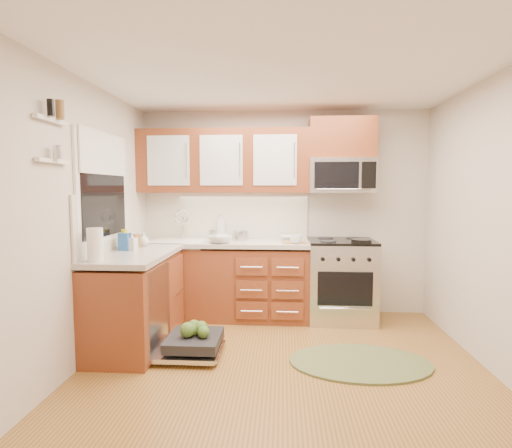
# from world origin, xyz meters

# --- Properties ---
(floor) EXTENTS (3.50, 3.50, 0.00)m
(floor) POSITION_xyz_m (0.00, 0.00, 0.00)
(floor) COLOR brown
(floor) RESTS_ON ground
(ceiling) EXTENTS (3.50, 3.50, 0.00)m
(ceiling) POSITION_xyz_m (0.00, 0.00, 2.50)
(ceiling) COLOR white
(ceiling) RESTS_ON ground
(wall_back) EXTENTS (3.50, 0.04, 2.50)m
(wall_back) POSITION_xyz_m (0.00, 1.75, 1.25)
(wall_back) COLOR beige
(wall_back) RESTS_ON ground
(wall_front) EXTENTS (3.50, 0.04, 2.50)m
(wall_front) POSITION_xyz_m (0.00, -1.75, 1.25)
(wall_front) COLOR beige
(wall_front) RESTS_ON ground
(wall_left) EXTENTS (0.04, 3.50, 2.50)m
(wall_left) POSITION_xyz_m (-1.75, 0.00, 1.25)
(wall_left) COLOR beige
(wall_left) RESTS_ON ground
(wall_right) EXTENTS (0.04, 3.50, 2.50)m
(wall_right) POSITION_xyz_m (1.75, 0.00, 1.25)
(wall_right) COLOR beige
(wall_right) RESTS_ON ground
(base_cabinet_back) EXTENTS (2.05, 0.60, 0.85)m
(base_cabinet_back) POSITION_xyz_m (-0.73, 1.45, 0.42)
(base_cabinet_back) COLOR brown
(base_cabinet_back) RESTS_ON ground
(base_cabinet_left) EXTENTS (0.60, 1.25, 0.85)m
(base_cabinet_left) POSITION_xyz_m (-1.45, 0.52, 0.42)
(base_cabinet_left) COLOR brown
(base_cabinet_left) RESTS_ON ground
(countertop_back) EXTENTS (2.07, 0.64, 0.05)m
(countertop_back) POSITION_xyz_m (-0.72, 1.44, 0.90)
(countertop_back) COLOR #BDB7AD
(countertop_back) RESTS_ON base_cabinet_back
(countertop_left) EXTENTS (0.64, 1.27, 0.05)m
(countertop_left) POSITION_xyz_m (-1.44, 0.53, 0.90)
(countertop_left) COLOR #BDB7AD
(countertop_left) RESTS_ON base_cabinet_left
(backsplash_back) EXTENTS (2.05, 0.02, 0.57)m
(backsplash_back) POSITION_xyz_m (-0.73, 1.74, 1.21)
(backsplash_back) COLOR silver
(backsplash_back) RESTS_ON ground
(backsplash_left) EXTENTS (0.02, 1.25, 0.57)m
(backsplash_left) POSITION_xyz_m (-1.74, 0.52, 1.21)
(backsplash_left) COLOR silver
(backsplash_left) RESTS_ON ground
(upper_cabinets) EXTENTS (2.05, 0.35, 0.75)m
(upper_cabinets) POSITION_xyz_m (-0.73, 1.57, 1.88)
(upper_cabinets) COLOR brown
(upper_cabinets) RESTS_ON ground
(cabinet_over_mw) EXTENTS (0.76, 0.35, 0.47)m
(cabinet_over_mw) POSITION_xyz_m (0.68, 1.57, 2.13)
(cabinet_over_mw) COLOR brown
(cabinet_over_mw) RESTS_ON ground
(range) EXTENTS (0.76, 0.64, 0.95)m
(range) POSITION_xyz_m (0.68, 1.43, 0.47)
(range) COLOR silver
(range) RESTS_ON ground
(microwave) EXTENTS (0.76, 0.38, 0.40)m
(microwave) POSITION_xyz_m (0.68, 1.55, 1.70)
(microwave) COLOR silver
(microwave) RESTS_ON ground
(sink) EXTENTS (0.62, 0.50, 0.26)m
(sink) POSITION_xyz_m (-1.25, 1.42, 0.80)
(sink) COLOR white
(sink) RESTS_ON ground
(dishwasher) EXTENTS (0.70, 0.60, 0.20)m
(dishwasher) POSITION_xyz_m (-0.86, 0.30, 0.10)
(dishwasher) COLOR silver
(dishwasher) RESTS_ON ground
(window) EXTENTS (0.03, 1.05, 1.05)m
(window) POSITION_xyz_m (-1.74, 0.50, 1.55)
(window) COLOR white
(window) RESTS_ON ground
(window_blind) EXTENTS (0.02, 0.96, 0.40)m
(window_blind) POSITION_xyz_m (-1.71, 0.50, 1.88)
(window_blind) COLOR white
(window_blind) RESTS_ON ground
(shelf_upper) EXTENTS (0.04, 0.40, 0.03)m
(shelf_upper) POSITION_xyz_m (-1.72, -0.35, 2.05)
(shelf_upper) COLOR white
(shelf_upper) RESTS_ON ground
(shelf_lower) EXTENTS (0.04, 0.40, 0.03)m
(shelf_lower) POSITION_xyz_m (-1.72, -0.35, 1.75)
(shelf_lower) COLOR white
(shelf_lower) RESTS_ON ground
(rug) EXTENTS (1.32, 0.93, 0.02)m
(rug) POSITION_xyz_m (0.68, 0.22, 0.01)
(rug) COLOR #5B693C
(rug) RESTS_ON ground
(skillet) EXTENTS (0.27, 0.27, 0.04)m
(skillet) POSITION_xyz_m (0.86, 1.18, 0.97)
(skillet) COLOR black
(skillet) RESTS_ON range
(stock_pot) EXTENTS (0.25, 0.25, 0.12)m
(stock_pot) POSITION_xyz_m (-0.52, 1.54, 0.98)
(stock_pot) COLOR silver
(stock_pot) RESTS_ON countertop_back
(cutting_board) EXTENTS (0.28, 0.18, 0.02)m
(cutting_board) POSITION_xyz_m (0.13, 1.30, 0.93)
(cutting_board) COLOR #A08149
(cutting_board) RESTS_ON countertop_back
(canister) EXTENTS (0.12, 0.12, 0.15)m
(canister) POSITION_xyz_m (-0.82, 1.33, 1.00)
(canister) COLOR silver
(canister) RESTS_ON countertop_back
(paper_towel_roll) EXTENTS (0.14, 0.14, 0.29)m
(paper_towel_roll) POSITION_xyz_m (-1.60, 0.02, 1.07)
(paper_towel_roll) COLOR white
(paper_towel_roll) RESTS_ON countertop_left
(mustard_bottle) EXTENTS (0.08, 0.08, 0.21)m
(mustard_bottle) POSITION_xyz_m (-1.62, 0.70, 1.03)
(mustard_bottle) COLOR yellow
(mustard_bottle) RESTS_ON countertop_left
(red_bottle) EXTENTS (0.07, 0.07, 0.24)m
(red_bottle) POSITION_xyz_m (-1.62, 0.00, 1.04)
(red_bottle) COLOR #A40D13
(red_bottle) RESTS_ON countertop_left
(wooden_box) EXTENTS (0.17, 0.14, 0.14)m
(wooden_box) POSITION_xyz_m (-1.58, 0.81, 1.00)
(wooden_box) COLOR brown
(wooden_box) RESTS_ON countertop_left
(blue_carton) EXTENTS (0.12, 0.08, 0.17)m
(blue_carton) POSITION_xyz_m (-1.60, 0.64, 1.01)
(blue_carton) COLOR #255CAD
(blue_carton) RESTS_ON countertop_left
(bowl_a) EXTENTS (0.25, 0.25, 0.06)m
(bowl_a) POSITION_xyz_m (0.08, 1.52, 0.96)
(bowl_a) COLOR #999999
(bowl_a) RESTS_ON countertop_back
(bowl_b) EXTENTS (0.29, 0.29, 0.08)m
(bowl_b) POSITION_xyz_m (-0.72, 1.25, 0.97)
(bowl_b) COLOR #999999
(bowl_b) RESTS_ON countertop_back
(cup) EXTENTS (0.18, 0.18, 0.11)m
(cup) POSITION_xyz_m (0.14, 1.25, 0.98)
(cup) COLOR #999999
(cup) RESTS_ON countertop_back
(soap_bottle_a) EXTENTS (0.14, 0.15, 0.31)m
(soap_bottle_a) POSITION_xyz_m (-0.78, 1.68, 1.08)
(soap_bottle_a) COLOR #999999
(soap_bottle_a) RESTS_ON countertop_back
(soap_bottle_b) EXTENTS (0.10, 0.10, 0.19)m
(soap_bottle_b) POSITION_xyz_m (-1.53, 0.66, 1.02)
(soap_bottle_b) COLOR #999999
(soap_bottle_b) RESTS_ON countertop_left
(soap_bottle_c) EXTENTS (0.13, 0.13, 0.15)m
(soap_bottle_c) POSITION_xyz_m (-1.51, 0.96, 1.00)
(soap_bottle_c) COLOR #999999
(soap_bottle_c) RESTS_ON countertop_left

